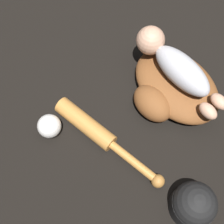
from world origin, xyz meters
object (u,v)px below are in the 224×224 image
Objects in this scene: baseball_glove at (172,88)px; baby_figure at (174,64)px; baseball at (49,126)px; baseball_bat at (97,133)px; baseball_cap at (194,205)px.

baby_figure reaches higher than baseball_glove.
baby_figure is 0.46m from baseball.
baseball_bat is (-0.06, 0.32, -0.11)m from baby_figure.
baseball is (0.03, 0.45, -0.10)m from baby_figure.
baseball is 0.51m from baseball_cap.
baseball_glove is 0.31m from baseball_bat.
baby_figure is at bearing -79.34° from baseball_bat.
baseball_bat is 5.19× the size of baseball.
baseball_glove reaches higher than baseball_bat.
baby_figure is 4.81× the size of baseball.
baseball_glove is 4.75× the size of baseball.
baseball_glove is at bearing -85.76° from baseball_bat.
baseball_glove is at bearing -98.64° from baseball.
baby_figure reaches higher than baseball_bat.
baby_figure is at bearing -17.41° from baseball_glove.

